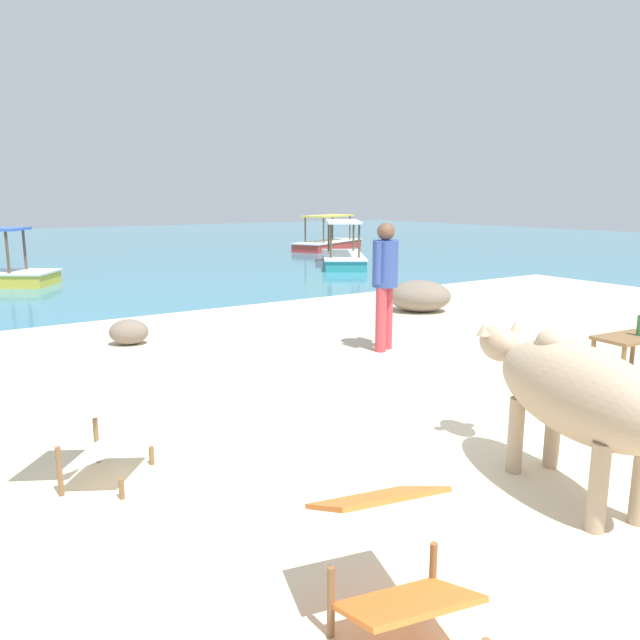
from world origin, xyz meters
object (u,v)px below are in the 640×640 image
at_px(bottle, 640,325).
at_px(boat_red, 328,242).
at_px(low_bench_table, 629,343).
at_px(deck_chair_far, 84,426).
at_px(cow, 573,390).
at_px(boat_teal, 343,256).
at_px(deck_chair_near, 390,552).
at_px(person_standing, 385,277).

xyz_separation_m(bottle, boat_red, (6.73, 15.95, -0.34)).
xyz_separation_m(low_bench_table, bottle, (0.10, -0.04, 0.20)).
bearing_deg(deck_chair_far, cow, 2.57).
bearing_deg(cow, boat_teal, -12.29).
relative_size(cow, boat_red, 0.50).
bearing_deg(cow, deck_chair_far, 70.38).
relative_size(bottle, deck_chair_near, 0.34).
height_order(deck_chair_near, deck_chair_far, same).
distance_m(cow, boat_red, 19.68).
bearing_deg(low_bench_table, deck_chair_near, -156.26).
distance_m(cow, person_standing, 3.93).
relative_size(deck_chair_near, deck_chair_far, 0.93).
bearing_deg(boat_red, boat_teal, 32.56).
relative_size(low_bench_table, deck_chair_far, 0.85).
bearing_deg(deck_chair_far, boat_teal, 86.62).
bearing_deg(bottle, cow, -157.76).
height_order(deck_chair_far, person_standing, person_standing).
bearing_deg(person_standing, low_bench_table, -174.93).
height_order(person_standing, boat_teal, person_standing).
height_order(deck_chair_near, person_standing, person_standing).
height_order(low_bench_table, boat_teal, boat_teal).
bearing_deg(deck_chair_far, person_standing, 62.18).
distance_m(deck_chair_far, person_standing, 4.42).
distance_m(deck_chair_near, boat_teal, 15.40).
relative_size(bottle, deck_chair_far, 0.32).
distance_m(cow, low_bench_table, 3.09).
distance_m(low_bench_table, deck_chair_near, 4.91).
bearing_deg(person_standing, boat_red, -56.32).
height_order(person_standing, boat_red, person_standing).
relative_size(person_standing, boat_red, 0.43).
relative_size(cow, deck_chair_far, 2.06).
bearing_deg(boat_red, cow, 32.77).
relative_size(cow, bottle, 6.46).
bearing_deg(person_standing, deck_chair_far, 88.06).
distance_m(deck_chair_far, boat_teal, 14.07).
bearing_deg(cow, person_standing, -4.19).
bearing_deg(boat_teal, boat_red, 2.70).
xyz_separation_m(low_bench_table, boat_red, (6.84, 15.91, -0.14)).
distance_m(bottle, boat_teal, 11.80).
height_order(deck_chair_near, boat_red, boat_red).
distance_m(deck_chair_near, deck_chair_far, 2.45).
relative_size(low_bench_table, boat_teal, 0.21).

